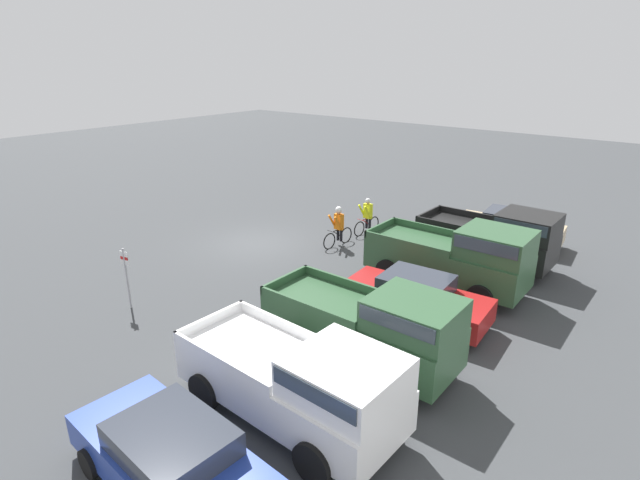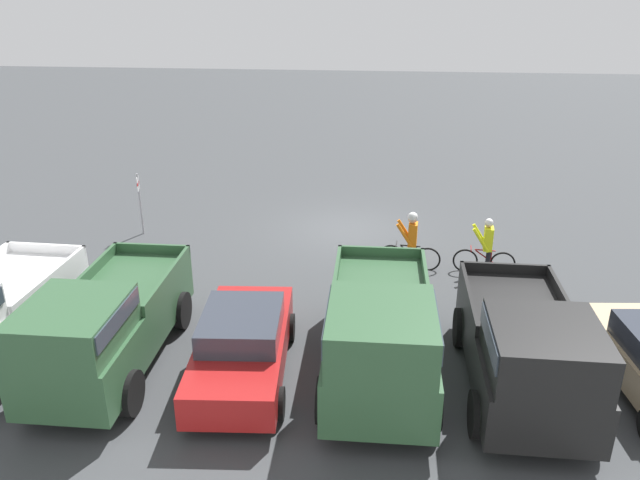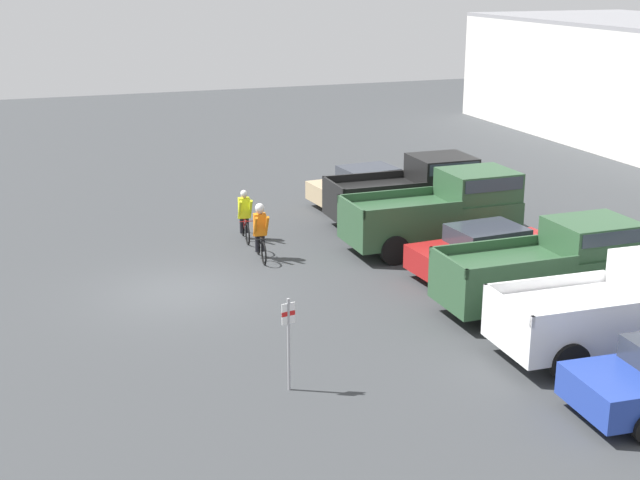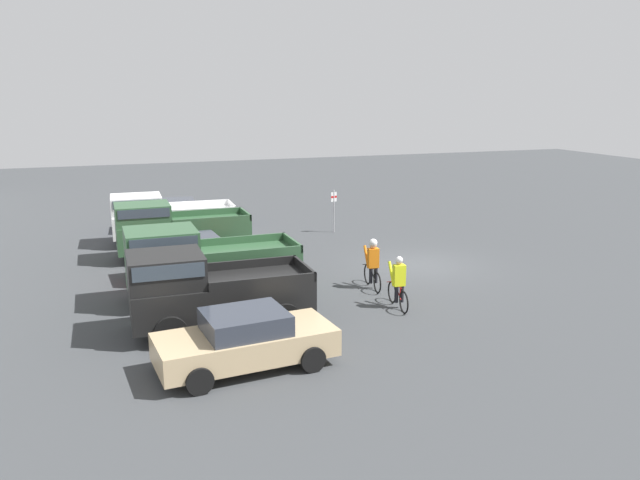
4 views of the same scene
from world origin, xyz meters
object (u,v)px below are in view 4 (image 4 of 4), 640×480
object	(u,v)px
cyclist_0	(373,262)
pickup_truck_0	(206,289)
sedan_1	(190,256)
pickup_truck_3	(164,217)
pickup_truck_1	(200,262)
sedan_2	(172,214)
sedan_0	(246,340)
pickup_truck_2	(173,229)
cyclist_1	(398,282)
fire_lane_sign	(334,207)

from	to	relation	value
cyclist_0	pickup_truck_0	bearing A→B (deg)	108.28
sedan_1	pickup_truck_3	xyz separation A→B (m)	(5.61, 0.34, 0.40)
pickup_truck_0	pickup_truck_3	distance (m)	11.21
pickup_truck_1	sedan_2	distance (m)	11.22
sedan_0	sedan_1	xyz separation A→B (m)	(8.40, 0.11, 0.01)
sedan_0	cyclist_0	bearing A→B (deg)	-49.01
sedan_0	pickup_truck_2	distance (m)	11.21
pickup_truck_0	cyclist_1	world-z (taller)	pickup_truck_0
pickup_truck_3	pickup_truck_1	bearing A→B (deg)	-178.30
pickup_truck_1	cyclist_0	size ratio (longest dim) A/B	3.08
sedan_0	pickup_truck_2	xyz separation A→B (m)	(11.20, 0.36, 0.46)
pickup_truck_1	fire_lane_sign	distance (m)	10.81
sedan_1	sedan_2	world-z (taller)	sedan_1
pickup_truck_0	cyclist_0	world-z (taller)	pickup_truck_0
pickup_truck_2	sedan_2	world-z (taller)	pickup_truck_2
pickup_truck_0	fire_lane_sign	bearing A→B (deg)	-36.46
cyclist_1	fire_lane_sign	size ratio (longest dim) A/B	0.85
pickup_truck_1	pickup_truck_3	distance (m)	8.42
sedan_2	pickup_truck_1	bearing A→B (deg)	177.87
pickup_truck_3	sedan_2	bearing A→B (deg)	-13.45
pickup_truck_2	pickup_truck_3	xyz separation A→B (m)	(2.81, 0.08, -0.04)
cyclist_1	sedan_2	bearing A→B (deg)	20.19
fire_lane_sign	pickup_truck_3	bearing A→B (deg)	85.11
pickup_truck_2	fire_lane_sign	size ratio (longest dim) A/B	2.57
cyclist_1	fire_lane_sign	bearing A→B (deg)	-10.24
sedan_1	pickup_truck_3	size ratio (longest dim) A/B	0.84
fire_lane_sign	sedan_0	bearing A→B (deg)	151.20
sedan_2	sedan_0	bearing A→B (deg)	179.25
pickup_truck_1	cyclist_1	xyz separation A→B (m)	(-2.91, -5.61, -0.42)
pickup_truck_2	sedan_2	distance (m)	5.65
cyclist_0	cyclist_1	distance (m)	2.08
cyclist_0	pickup_truck_1	bearing A→B (deg)	81.66
sedan_2	fire_lane_sign	xyz separation A→B (m)	(-3.45, -7.12, 0.52)
sedan_1	cyclist_1	distance (m)	7.94
sedan_0	cyclist_1	xyz separation A→B (m)	(2.69, -5.41, 0.10)
sedan_1	pickup_truck_3	world-z (taller)	pickup_truck_3
sedan_1	pickup_truck_2	distance (m)	2.84
pickup_truck_1	sedan_2	size ratio (longest dim) A/B	1.12
sedan_2	fire_lane_sign	size ratio (longest dim) A/B	2.38
pickup_truck_3	sedan_0	bearing A→B (deg)	-178.18
pickup_truck_0	pickup_truck_3	xyz separation A→B (m)	(11.21, -0.01, -0.05)
fire_lane_sign	cyclist_0	bearing A→B (deg)	167.81
pickup_truck_2	cyclist_0	bearing A→B (deg)	-137.75
fire_lane_sign	cyclist_1	bearing A→B (deg)	169.76
sedan_1	fire_lane_sign	distance (m)	8.95
sedan_1	cyclist_0	distance (m)	6.67
pickup_truck_3	fire_lane_sign	bearing A→B (deg)	-94.89
pickup_truck_3	pickup_truck_0	bearing A→B (deg)	179.96
sedan_0	fire_lane_sign	world-z (taller)	fire_lane_sign
sedan_0	pickup_truck_2	bearing A→B (deg)	1.86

